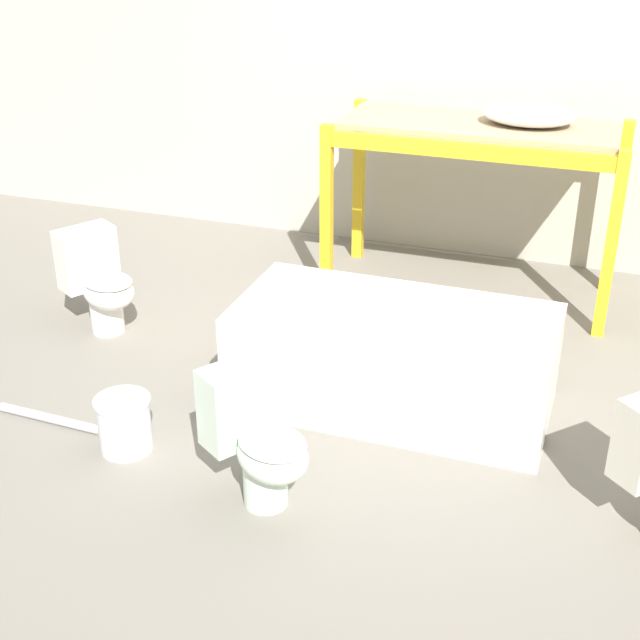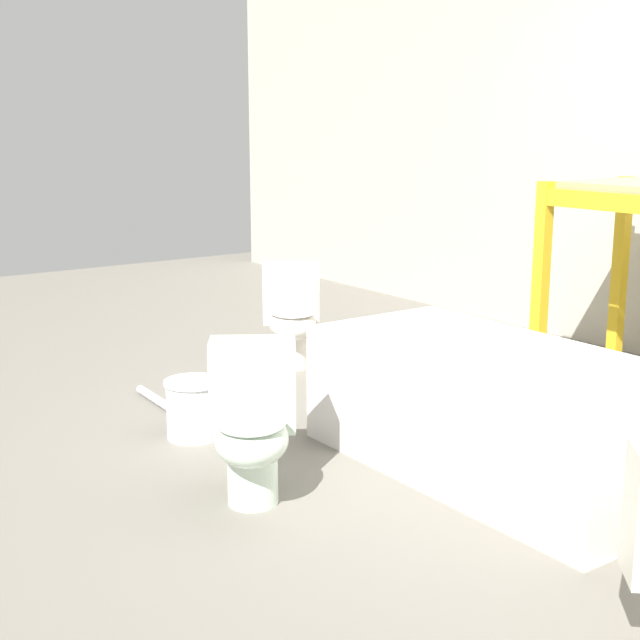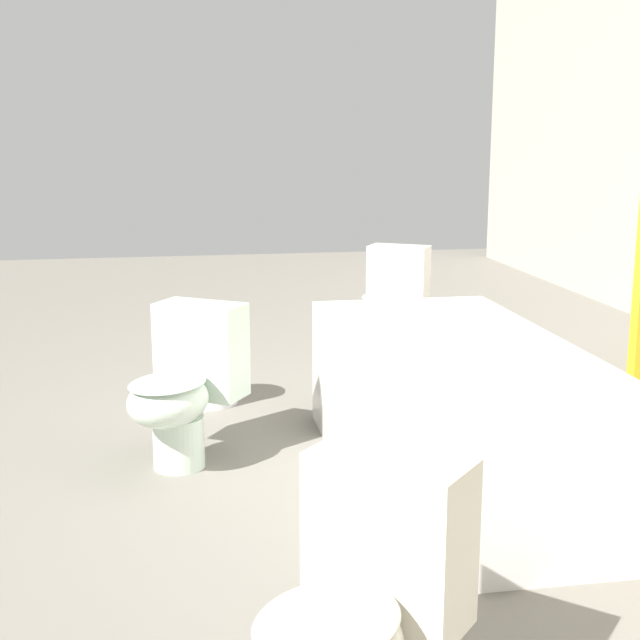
% 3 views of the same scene
% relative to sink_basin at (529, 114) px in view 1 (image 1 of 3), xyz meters
% --- Properties ---
extents(ground_plane, '(12.00, 12.00, 0.00)m').
position_rel_sink_basin_xyz_m(ground_plane, '(-0.47, -1.20, -1.20)').
color(ground_plane, slate).
extents(warehouse_wall_rear, '(10.80, 0.08, 3.20)m').
position_rel_sink_basin_xyz_m(warehouse_wall_rear, '(-0.47, 0.68, 0.40)').
color(warehouse_wall_rear, '#B2AD9E').
rests_on(warehouse_wall_rear, ground_plane).
extents(shelving_rack, '(1.79, 0.77, 1.13)m').
position_rel_sink_basin_xyz_m(shelving_rack, '(-0.28, -0.03, -0.26)').
color(shelving_rack, gold).
rests_on(shelving_rack, ground_plane).
extents(sink_basin, '(0.55, 0.40, 0.21)m').
position_rel_sink_basin_xyz_m(sink_basin, '(0.00, 0.00, 0.00)').
color(sink_basin, white).
rests_on(sink_basin, shelving_rack).
extents(bathtub_main, '(1.61, 0.78, 0.53)m').
position_rel_sink_basin_xyz_m(bathtub_main, '(-0.39, -1.53, -0.89)').
color(bathtub_main, white).
rests_on(bathtub_main, ground_plane).
extents(toilet_near, '(0.60, 0.53, 0.60)m').
position_rel_sink_basin_xyz_m(toilet_near, '(-2.27, -1.28, -0.88)').
color(toilet_near, white).
rests_on(toilet_near, ground_plane).
extents(toilet_extra, '(0.60, 0.54, 0.60)m').
position_rel_sink_basin_xyz_m(toilet_extra, '(-0.75, -2.49, -0.88)').
color(toilet_extra, silver).
rests_on(toilet_extra, ground_plane).
extents(bucket_white, '(0.27, 0.27, 0.27)m').
position_rel_sink_basin_xyz_m(bucket_white, '(-1.49, -2.35, -1.05)').
color(bucket_white, silver).
rests_on(bucket_white, ground_plane).
extents(loose_pipe, '(0.60, 0.07, 0.05)m').
position_rel_sink_basin_xyz_m(loose_pipe, '(-1.97, -2.28, -1.17)').
color(loose_pipe, '#B7B7BC').
rests_on(loose_pipe, ground_plane).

